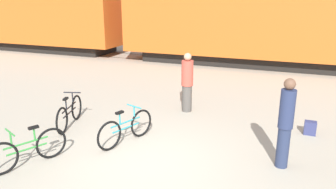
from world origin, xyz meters
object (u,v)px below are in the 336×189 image
object	(u,v)px
backpack	(310,128)
bicycle_black	(70,113)
bicycle_green	(27,150)
bicycle_teal	(126,128)
person_in_red	(187,83)
freight_train	(242,4)
person_in_navy	(286,123)

from	to	relation	value
backpack	bicycle_black	bearing A→B (deg)	-163.68
bicycle_green	bicycle_teal	bearing A→B (deg)	52.14
person_in_red	backpack	distance (m)	3.49
bicycle_teal	bicycle_green	xyz separation A→B (m)	(-1.31, -1.69, -0.01)
bicycle_teal	backpack	world-z (taller)	bicycle_teal
person_in_red	backpack	world-z (taller)	person_in_red
freight_train	bicycle_green	bearing A→B (deg)	-99.96
bicycle_teal	bicycle_green	bearing A→B (deg)	-127.86
bicycle_black	backpack	xyz separation A→B (m)	(5.86, 1.72, -0.20)
bicycle_green	person_in_navy	xyz separation A→B (m)	(4.74, 1.84, 0.59)
bicycle_green	backpack	distance (m)	6.51
freight_train	person_in_red	size ratio (longest dim) A/B	20.97
bicycle_teal	bicycle_black	world-z (taller)	bicycle_black
bicycle_teal	backpack	size ratio (longest dim) A/B	4.69
freight_train	backpack	distance (m)	9.30
bicycle_green	person_in_navy	world-z (taller)	person_in_navy
bicycle_teal	bicycle_black	size ratio (longest dim) A/B	0.96
bicycle_teal	person_in_navy	bearing A→B (deg)	2.53
bicycle_teal	bicycle_green	size ratio (longest dim) A/B	1.04
bicycle_teal	backpack	distance (m)	4.51
freight_train	bicycle_black	distance (m)	10.66
bicycle_green	backpack	size ratio (longest dim) A/B	4.52
freight_train	bicycle_black	size ratio (longest dim) A/B	22.06
person_in_navy	backpack	distance (m)	2.15
bicycle_teal	person_in_red	distance (m)	2.74
bicycle_teal	bicycle_black	xyz separation A→B (m)	(-1.86, 0.37, 0.01)
person_in_navy	person_in_red	size ratio (longest dim) A/B	1.05
person_in_navy	bicycle_teal	bearing A→B (deg)	-80.10
person_in_navy	backpack	world-z (taller)	person_in_navy
freight_train	bicycle_black	bearing A→B (deg)	-104.94
person_in_navy	person_in_red	world-z (taller)	person_in_navy
bicycle_teal	bicycle_green	distance (m)	2.14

